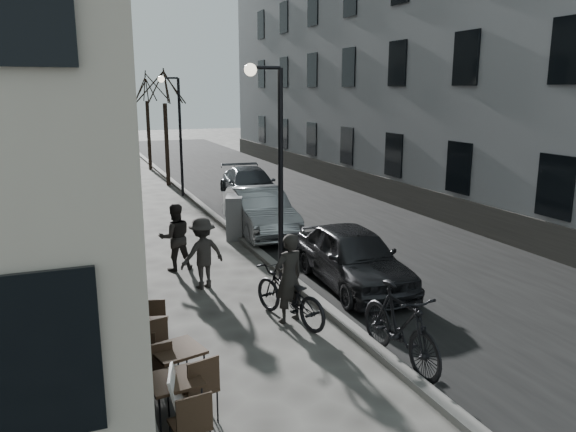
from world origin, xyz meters
TOP-DOWN VIEW (x-y plane):
  - ground at (0.00, 0.00)m, footprint 120.00×120.00m
  - road at (3.85, 16.00)m, footprint 7.30×60.00m
  - kerb at (0.20, 16.00)m, footprint 0.25×60.00m
  - building_right at (9.50, 16.50)m, footprint 4.00×35.00m
  - streetlamp_near at (-0.17, 6.00)m, footprint 0.90×0.28m
  - streetlamp_far at (-0.17, 18.00)m, footprint 0.90×0.28m
  - tree_near at (-0.10, 21.00)m, footprint 2.40×2.40m
  - tree_far at (-0.10, 27.00)m, footprint 2.40×2.40m
  - bistro_set_a at (-3.53, 0.70)m, footprint 0.74×1.68m
  - bistro_set_b at (-3.34, 1.50)m, footprint 0.89×1.76m
  - bistro_set_c at (-3.56, 2.87)m, footprint 0.78×1.51m
  - sign_board at (-3.48, 0.57)m, footprint 0.46×0.62m
  - utility_cabinet at (0.10, 10.28)m, footprint 0.76×1.00m
  - bicycle at (-0.73, 3.66)m, footprint 1.32×2.22m
  - cyclist_rider at (-0.73, 3.66)m, footprint 0.76×0.61m
  - pedestrian_near at (-2.20, 7.78)m, footprint 0.85×0.67m
  - pedestrian_mid at (-1.86, 6.20)m, footprint 1.22×0.90m
  - pedestrian_far at (-3.60, 12.67)m, footprint 0.99×0.76m
  - car_near at (1.45, 5.03)m, footprint 1.90×4.25m
  - car_mid at (1.00, 10.52)m, footprint 1.76×4.48m
  - car_far at (2.30, 15.60)m, footprint 2.42×4.94m
  - moped at (0.35, 1.33)m, footprint 0.69×2.26m

SIDE VIEW (x-z plane):
  - ground at x=0.00m, z-range 0.00..0.00m
  - road at x=3.85m, z-range 0.00..0.00m
  - kerb at x=0.20m, z-range 0.00..0.12m
  - sign_board at x=-3.48m, z-range -0.09..0.89m
  - bistro_set_c at x=-3.56m, z-range 0.01..0.87m
  - bistro_set_a at x=-3.53m, z-range 0.01..0.98m
  - bistro_set_b at x=-3.34m, z-range 0.01..1.02m
  - bicycle at x=-0.73m, z-range 0.00..1.10m
  - utility_cabinet at x=0.10m, z-range 0.00..1.33m
  - moped at x=0.35m, z-range 0.00..1.35m
  - car_far at x=2.30m, z-range 0.00..1.38m
  - car_near at x=1.45m, z-range 0.00..1.42m
  - car_mid at x=1.00m, z-range 0.00..1.45m
  - pedestrian_far at x=-3.60m, z-range 0.00..1.57m
  - pedestrian_mid at x=-1.86m, z-range 0.00..1.68m
  - pedestrian_near at x=-2.20m, z-range 0.00..1.73m
  - cyclist_rider at x=-0.73m, z-range 0.00..1.81m
  - streetlamp_near at x=-0.17m, z-range 0.62..5.71m
  - streetlamp_far at x=-0.17m, z-range 0.62..5.71m
  - tree_near at x=-0.10m, z-range 1.81..7.51m
  - tree_far at x=-0.10m, z-range 1.81..7.51m
  - building_right at x=9.50m, z-range 0.00..16.00m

